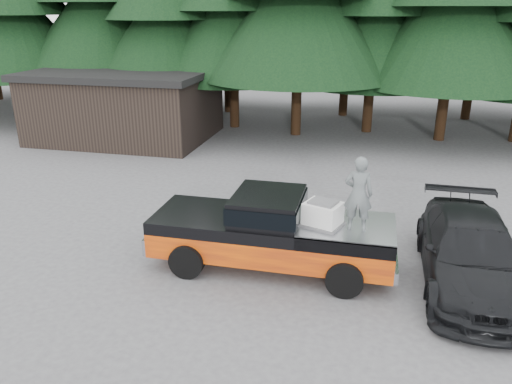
% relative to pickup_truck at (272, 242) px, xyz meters
% --- Properties ---
extents(ground, '(120.00, 120.00, 0.00)m').
position_rel_pickup_truck_xyz_m(ground, '(-0.58, -0.65, -0.67)').
color(ground, '#49494B').
rests_on(ground, ground).
extents(pickup_truck, '(6.00, 2.04, 1.33)m').
position_rel_pickup_truck_xyz_m(pickup_truck, '(0.00, 0.00, 0.00)').
color(pickup_truck, '#F05603').
rests_on(pickup_truck, ground).
extents(truck_cab, '(1.66, 1.90, 0.59)m').
position_rel_pickup_truck_xyz_m(truck_cab, '(-0.10, 0.00, 0.96)').
color(truck_cab, black).
rests_on(truck_cab, pickup_truck).
extents(air_compressor, '(0.96, 0.88, 0.54)m').
position_rel_pickup_truck_xyz_m(air_compressor, '(1.23, -0.22, 0.93)').
color(air_compressor, silver).
rests_on(air_compressor, pickup_truck).
extents(man_on_bed, '(0.64, 0.42, 1.73)m').
position_rel_pickup_truck_xyz_m(man_on_bed, '(2.00, -0.27, 1.53)').
color(man_on_bed, '#565D5D').
rests_on(man_on_bed, pickup_truck).
extents(parked_car, '(2.22, 5.36, 1.55)m').
position_rel_pickup_truck_xyz_m(parked_car, '(4.63, 0.27, 0.11)').
color(parked_car, black).
rests_on(parked_car, ground).
extents(utility_building, '(8.40, 6.40, 3.30)m').
position_rel_pickup_truck_xyz_m(utility_building, '(-9.58, 11.35, 1.00)').
color(utility_building, black).
rests_on(utility_building, ground).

